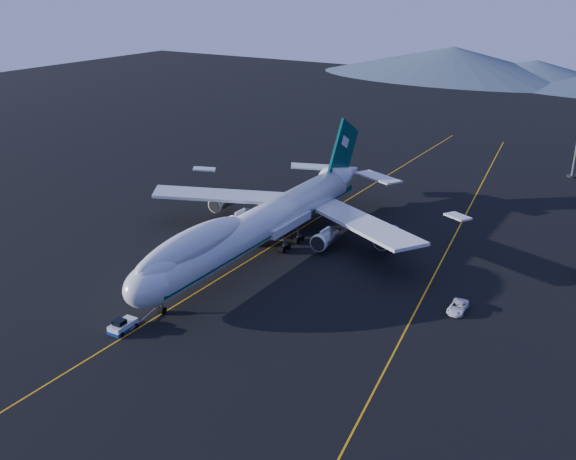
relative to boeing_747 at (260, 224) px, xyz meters
The scene contains 6 objects.
ground 5.81m from the boeing_747, 90.00° to the right, with size 500.00×500.00×0.00m, color black.
taxiway_line_main 5.80m from the boeing_747, 90.00° to the right, with size 0.25×220.00×0.01m, color orange.
taxiway_line_side 32.14m from the boeing_747, 18.38° to the left, with size 0.25×200.00×0.01m, color orange.
boeing_747 is the anchor object (origin of this frame).
pushback_tug 33.62m from the boeing_747, 92.44° to the right, with size 2.71×4.51×1.92m.
service_van 38.05m from the boeing_747, ahead, with size 2.39×5.18×1.44m, color white.
Camera 1 is at (60.76, -88.94, 47.29)m, focal length 40.00 mm.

